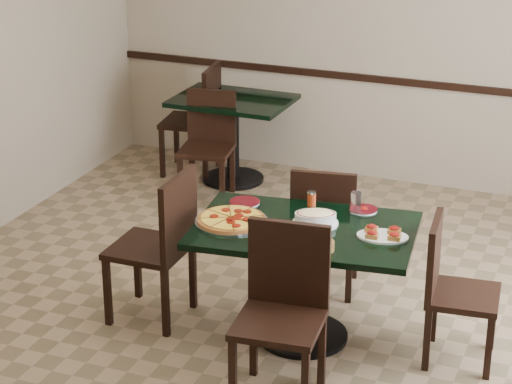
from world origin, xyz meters
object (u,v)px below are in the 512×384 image
at_px(chair_right, 450,283).
at_px(back_chair_near, 209,139).
at_px(pepperoni_pizza, 231,219).
at_px(chair_near, 283,302).
at_px(bruschetta_platter, 383,234).
at_px(chair_left, 162,238).
at_px(back_table, 233,123).
at_px(chair_far, 325,224).
at_px(bread_basket, 316,243).
at_px(back_chair_left, 200,113).
at_px(lasagna_casserole, 315,217).
at_px(main_table, 304,255).

height_order(chair_right, back_chair_near, back_chair_near).
bearing_deg(pepperoni_pizza, chair_near, -44.13).
bearing_deg(bruschetta_platter, chair_left, 176.67).
bearing_deg(chair_right, back_table, 40.27).
distance_m(pepperoni_pizza, bruschetta_platter, 0.92).
bearing_deg(chair_near, chair_far, 91.77).
distance_m(chair_left, back_chair_near, 2.17).
relative_size(back_table, chair_far, 1.09).
bearing_deg(pepperoni_pizza, chair_right, 8.05).
xyz_separation_m(chair_right, back_chair_near, (-2.41, 1.88, 0.00)).
relative_size(bread_basket, bruschetta_platter, 0.64).
bearing_deg(back_table, back_chair_left, 169.19).
bearing_deg(bread_basket, lasagna_casserole, 109.76).
distance_m(chair_far, back_chair_near, 2.00).
relative_size(back_chair_left, bruschetta_platter, 2.94).
bearing_deg(chair_right, lasagna_casserole, 85.79).
bearing_deg(chair_near, bruschetta_platter, 53.07).
bearing_deg(chair_far, back_table, -61.73).
height_order(chair_left, back_chair_left, chair_left).
xyz_separation_m(back_chair_near, back_chair_left, (-0.29, 0.45, 0.05)).
xyz_separation_m(back_chair_near, bread_basket, (1.70, -2.25, 0.29)).
bearing_deg(bread_basket, chair_right, 27.26).
bearing_deg(chair_left, pepperoni_pizza, 90.68).
distance_m(chair_near, bread_basket, 0.41).
bearing_deg(back_table, chair_near, -61.14).
bearing_deg(back_chair_left, pepperoni_pizza, 21.19).
relative_size(main_table, chair_left, 1.41).
xyz_separation_m(back_table, bread_basket, (1.64, -2.63, 0.27)).
bearing_deg(chair_far, chair_near, 86.91).
relative_size(chair_near, bruschetta_platter, 2.99).
distance_m(chair_near, chair_right, 1.05).
xyz_separation_m(main_table, bread_basket, (0.16, -0.27, 0.22)).
distance_m(back_chair_left, bread_basket, 3.36).
bearing_deg(back_chair_left, bread_basket, 28.79).
xyz_separation_m(back_table, chair_right, (2.35, -2.26, -0.03)).
bearing_deg(main_table, back_table, 115.01).
bearing_deg(chair_far, bread_basket, 94.24).
bearing_deg(chair_far, pepperoni_pizza, 51.82).
relative_size(chair_near, chair_left, 0.99).
distance_m(back_table, pepperoni_pizza, 2.67).
bearing_deg(main_table, lasagna_casserole, 52.36).
distance_m(lasagna_casserole, bread_basket, 0.36).
bearing_deg(chair_left, back_table, -167.62).
xyz_separation_m(back_chair_near, bruschetta_platter, (2.01, -1.95, 0.28)).
height_order(back_chair_left, bread_basket, back_chair_left).
relative_size(back_chair_near, back_chair_left, 0.91).
relative_size(chair_far, bread_basket, 4.32).
bearing_deg(back_chair_near, bruschetta_platter, -53.75).
bearing_deg(bruschetta_platter, chair_right, 0.72).
distance_m(chair_right, chair_left, 1.80).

